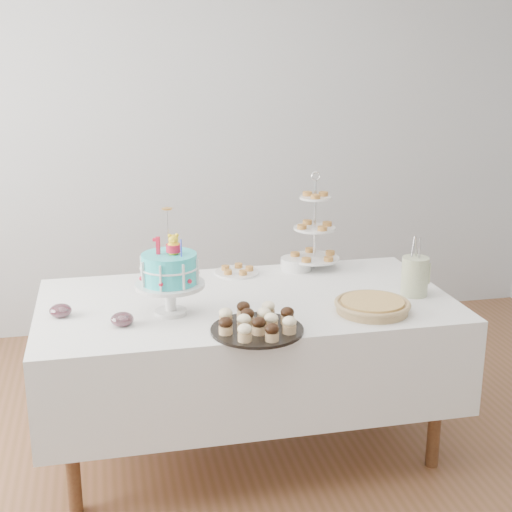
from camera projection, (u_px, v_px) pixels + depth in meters
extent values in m
plane|color=brown|center=(260.00, 478.00, 3.28)|extent=(5.00, 5.00, 0.00)
cube|color=#A9ACAE|center=(195.00, 134.00, 4.78)|extent=(5.00, 0.04, 2.70)
cube|color=silver|center=(246.00, 343.00, 3.41)|extent=(1.92, 1.02, 0.45)
cylinder|color=brown|center=(71.00, 442.00, 2.95)|extent=(0.06, 0.06, 0.67)
cylinder|color=brown|center=(436.00, 401.00, 3.29)|extent=(0.06, 0.06, 0.67)
cylinder|color=brown|center=(75.00, 367.00, 3.64)|extent=(0.06, 0.06, 0.67)
cylinder|color=brown|center=(376.00, 340.00, 3.98)|extent=(0.06, 0.06, 0.67)
cylinder|color=#31D3D6|center=(169.00, 268.00, 3.10)|extent=(0.24, 0.24, 0.13)
torus|color=white|center=(169.00, 267.00, 3.10)|extent=(0.26, 0.26, 0.01)
cube|color=red|center=(158.00, 245.00, 3.07)|extent=(0.03, 0.02, 0.08)
cylinder|color=blue|center=(181.00, 248.00, 3.03)|extent=(0.01, 0.01, 0.08)
cylinder|color=silver|center=(168.00, 231.00, 3.09)|extent=(0.00, 0.00, 0.19)
cylinder|color=gold|center=(167.00, 209.00, 3.06)|extent=(0.05, 0.05, 0.01)
cylinder|color=black|center=(257.00, 330.00, 2.96)|extent=(0.39, 0.39, 0.01)
ellipsoid|color=black|center=(239.00, 319.00, 2.93)|extent=(0.06, 0.06, 0.04)
ellipsoid|color=beige|center=(275.00, 316.00, 2.96)|extent=(0.06, 0.06, 0.04)
cylinder|color=tan|center=(372.00, 308.00, 3.18)|extent=(0.32, 0.32, 0.04)
cylinder|color=tan|center=(372.00, 302.00, 3.17)|extent=(0.28, 0.28, 0.02)
torus|color=tan|center=(372.00, 303.00, 3.17)|extent=(0.34, 0.34, 0.02)
cylinder|color=silver|center=(315.00, 225.00, 3.75)|extent=(0.01, 0.01, 0.48)
cylinder|color=silver|center=(314.00, 258.00, 3.80)|extent=(0.27, 0.27, 0.01)
cylinder|color=silver|center=(315.00, 228.00, 3.75)|extent=(0.22, 0.22, 0.01)
cylinder|color=silver|center=(315.00, 198.00, 3.71)|extent=(0.16, 0.16, 0.01)
torus|color=silver|center=(316.00, 176.00, 3.67)|extent=(0.05, 0.01, 0.05)
cylinder|color=silver|center=(296.00, 264.00, 3.78)|extent=(0.17, 0.17, 0.06)
cylinder|color=silver|center=(237.00, 272.00, 3.72)|extent=(0.23, 0.23, 0.01)
ellipsoid|color=silver|center=(61.00, 311.00, 3.12)|extent=(0.10, 0.10, 0.06)
cylinder|color=#560717|center=(61.00, 312.00, 3.12)|extent=(0.07, 0.07, 0.03)
ellipsoid|color=silver|center=(122.00, 319.00, 3.02)|extent=(0.10, 0.10, 0.06)
cylinder|color=#560717|center=(122.00, 320.00, 3.02)|extent=(0.07, 0.07, 0.03)
cylinder|color=beige|center=(415.00, 276.00, 3.38)|extent=(0.13, 0.13, 0.19)
cylinder|color=beige|center=(429.00, 274.00, 3.36)|extent=(0.01, 0.01, 0.10)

